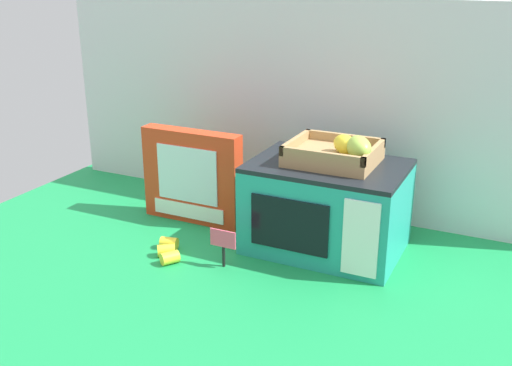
% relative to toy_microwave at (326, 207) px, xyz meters
% --- Properties ---
extents(ground_plane, '(1.70, 1.70, 0.00)m').
position_rel_toy_microwave_xyz_m(ground_plane, '(-0.19, -0.03, -0.12)').
color(ground_plane, '#198C47').
rests_on(ground_plane, ground).
extents(display_back_panel, '(1.61, 0.03, 0.63)m').
position_rel_toy_microwave_xyz_m(display_back_panel, '(-0.19, 0.26, 0.20)').
color(display_back_panel, silver).
rests_on(display_back_panel, ground).
extents(toy_microwave, '(0.39, 0.28, 0.24)m').
position_rel_toy_microwave_xyz_m(toy_microwave, '(0.00, 0.00, 0.00)').
color(toy_microwave, teal).
rests_on(toy_microwave, ground).
extents(food_groups_crate, '(0.23, 0.19, 0.09)m').
position_rel_toy_microwave_xyz_m(food_groups_crate, '(0.02, 0.01, 0.15)').
color(food_groups_crate, '#A37F51').
rests_on(food_groups_crate, toy_microwave).
extents(cookie_set_box, '(0.31, 0.06, 0.27)m').
position_rel_toy_microwave_xyz_m(cookie_set_box, '(-0.42, 0.01, 0.02)').
color(cookie_set_box, red).
rests_on(cookie_set_box, ground).
extents(price_sign, '(0.07, 0.01, 0.10)m').
position_rel_toy_microwave_xyz_m(price_sign, '(-0.19, -0.21, -0.05)').
color(price_sign, black).
rests_on(price_sign, ground).
extents(loose_toy_banana, '(0.10, 0.12, 0.03)m').
position_rel_toy_microwave_xyz_m(loose_toy_banana, '(-0.35, -0.22, -0.10)').
color(loose_toy_banana, yellow).
rests_on(loose_toy_banana, ground).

